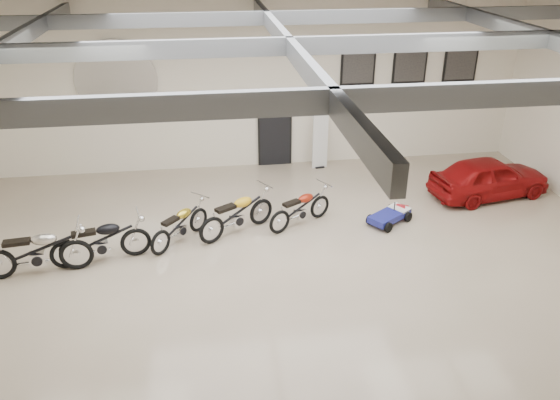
{
  "coord_description": "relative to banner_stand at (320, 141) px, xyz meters",
  "views": [
    {
      "loc": [
        -1.53,
        -9.79,
        6.6
      ],
      "look_at": [
        0.0,
        1.2,
        1.1
      ],
      "focal_mm": 35.0,
      "sensor_mm": 36.0,
      "label": 1
    }
  ],
  "objects": [
    {
      "name": "floor",
      "position": [
        -1.83,
        -5.5,
        -0.88
      ],
      "size": [
        16.0,
        12.0,
        0.01
      ],
      "primitive_type": "cube",
      "color": "tan",
      "rests_on": "ground"
    },
    {
      "name": "ceiling",
      "position": [
        -1.83,
        -5.5,
        4.12
      ],
      "size": [
        16.0,
        12.0,
        0.01
      ],
      "primitive_type": "cube",
      "color": "slate",
      "rests_on": "back_wall"
    },
    {
      "name": "back_wall",
      "position": [
        -1.83,
        0.5,
        1.62
      ],
      "size": [
        16.0,
        0.02,
        5.0
      ],
      "primitive_type": "cube",
      "color": "#F0E4CE",
      "rests_on": "floor"
    },
    {
      "name": "ceiling_beams",
      "position": [
        -1.83,
        -5.5,
        3.87
      ],
      "size": [
        15.8,
        11.8,
        0.32
      ],
      "primitive_type": null,
      "color": "slate",
      "rests_on": "ceiling"
    },
    {
      "name": "door",
      "position": [
        -1.33,
        0.45,
        0.17
      ],
      "size": [
        0.92,
        0.08,
        2.1
      ],
      "primitive_type": "cube",
      "color": "black",
      "rests_on": "back_wall"
    },
    {
      "name": "logo_plaque",
      "position": [
        -5.83,
        0.45,
        1.92
      ],
      "size": [
        2.3,
        0.06,
        1.16
      ],
      "primitive_type": null,
      "color": "silver",
      "rests_on": "back_wall"
    },
    {
      "name": "poster_left",
      "position": [
        1.17,
        0.46,
        2.22
      ],
      "size": [
        1.05,
        0.08,
        1.35
      ],
      "primitive_type": null,
      "color": "black",
      "rests_on": "back_wall"
    },
    {
      "name": "poster_mid",
      "position": [
        2.77,
        0.46,
        2.22
      ],
      "size": [
        1.05,
        0.08,
        1.35
      ],
      "primitive_type": null,
      "color": "black",
      "rests_on": "back_wall"
    },
    {
      "name": "poster_right",
      "position": [
        4.37,
        0.46,
        2.22
      ],
      "size": [
        1.05,
        0.08,
        1.35
      ],
      "primitive_type": null,
      "color": "black",
      "rests_on": "back_wall"
    },
    {
      "name": "oil_sign",
      "position": [
        0.07,
        0.45,
        0.82
      ],
      "size": [
        0.72,
        0.1,
        0.72
      ],
      "primitive_type": null,
      "color": "white",
      "rests_on": "back_wall"
    },
    {
      "name": "banner_stand",
      "position": [
        0.0,
        0.0,
        0.0
      ],
      "size": [
        0.5,
        0.26,
        1.75
      ],
      "primitive_type": null,
      "rotation": [
        0.0,
        0.0,
        0.16
      ],
      "color": "white",
      "rests_on": "floor"
    },
    {
      "name": "motorcycle_silver",
      "position": [
        -7.09,
        -4.92,
        -0.3
      ],
      "size": [
        2.28,
        0.92,
        1.15
      ],
      "primitive_type": null,
      "rotation": [
        0.0,
        0.0,
        0.11
      ],
      "color": "silver",
      "rests_on": "floor"
    },
    {
      "name": "motorcycle_black",
      "position": [
        -5.83,
        -4.6,
        -0.33
      ],
      "size": [
        2.19,
        1.09,
        1.09
      ],
      "primitive_type": null,
      "rotation": [
        0.0,
        0.0,
        0.22
      ],
      "color": "silver",
      "rests_on": "floor"
    },
    {
      "name": "motorcycle_gold",
      "position": [
        -4.14,
        -3.98,
        -0.4
      ],
      "size": [
        1.65,
        1.76,
        0.96
      ],
      "primitive_type": null,
      "rotation": [
        0.0,
        0.0,
        0.85
      ],
      "color": "silver",
      "rests_on": "floor"
    },
    {
      "name": "motorcycle_yellow",
      "position": [
        -2.79,
        -3.74,
        -0.34
      ],
      "size": [
        2.11,
        1.65,
        1.08
      ],
      "primitive_type": null,
      "rotation": [
        0.0,
        0.0,
        0.56
      ],
      "color": "silver",
      "rests_on": "floor"
    },
    {
      "name": "motorcycle_red",
      "position": [
        -1.22,
        -3.55,
        -0.39
      ],
      "size": [
        1.9,
        1.44,
        0.97
      ],
      "primitive_type": null,
      "rotation": [
        0.0,
        0.0,
        0.53
      ],
      "color": "silver",
      "rests_on": "floor"
    },
    {
      "name": "go_kart",
      "position": [
        1.12,
        -3.68,
        -0.62
      ],
      "size": [
        1.55,
        1.35,
        0.52
      ],
      "primitive_type": null,
      "rotation": [
        0.0,
        0.0,
        0.61
      ],
      "color": "navy",
      "rests_on": "floor"
    },
    {
      "name": "vintage_car",
      "position": [
        4.17,
        -2.63,
        -0.31
      ],
      "size": [
        1.91,
        3.5,
        1.13
      ],
      "primitive_type": "imported",
      "rotation": [
        0.0,
        0.0,
        1.75
      ],
      "color": "maroon",
      "rests_on": "floor"
    }
  ]
}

